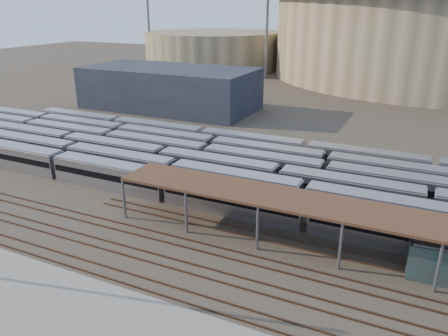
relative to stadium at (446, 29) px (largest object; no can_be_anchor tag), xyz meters
name	(u,v)px	position (x,y,z in m)	size (l,w,h in m)	color
ground	(176,236)	(-25.00, -140.00, -16.47)	(420.00, 420.00, 0.00)	#383026
apron	(38,300)	(-30.00, -155.00, -16.37)	(50.00, 9.00, 0.20)	gray
subway_trains	(225,166)	(-27.63, -121.50, -14.67)	(126.59, 23.90, 3.60)	#A1A1A6
inspection_shed	(394,220)	(-3.00, -136.00, -11.49)	(60.30, 6.00, 5.30)	slate
empty_tracks	(151,257)	(-25.00, -145.00, -16.38)	(170.00, 9.62, 0.18)	#4C3323
stadium	(446,29)	(0.00, 0.00, 0.00)	(124.00, 124.00, 32.50)	#9D8B6A
secondary_arena	(214,49)	(-85.00, -10.00, -9.47)	(56.00, 56.00, 14.00)	#9D8B6A
service_building	(170,88)	(-60.00, -85.00, -11.47)	(42.00, 20.00, 10.00)	#1E232D
floodlight_0	(267,16)	(-55.00, -30.00, 4.18)	(4.00, 1.00, 38.40)	slate
floodlight_1	(148,14)	(-110.00, -20.00, 4.18)	(4.00, 1.00, 38.40)	slate
floodlight_3	(354,14)	(-35.00, 20.00, 4.18)	(4.00, 1.00, 38.40)	slate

